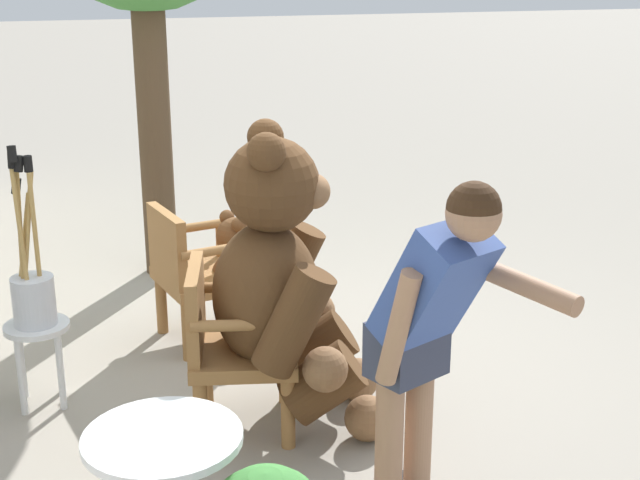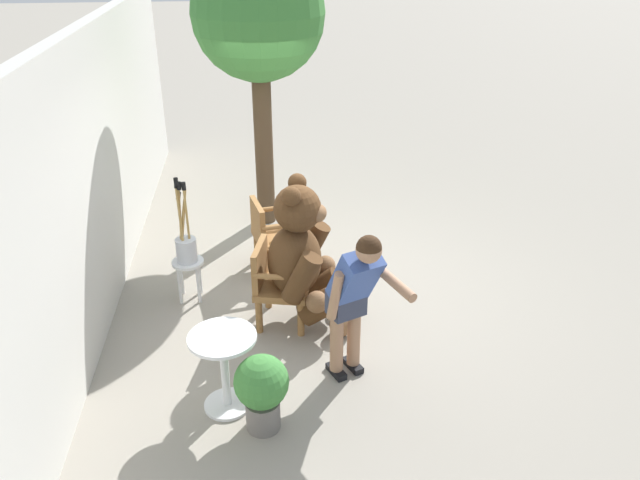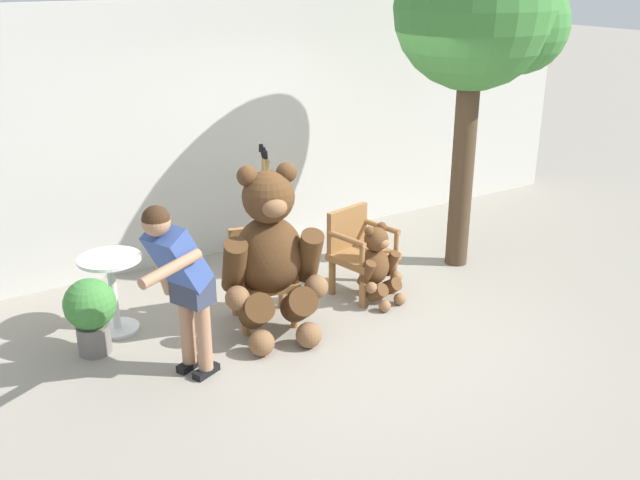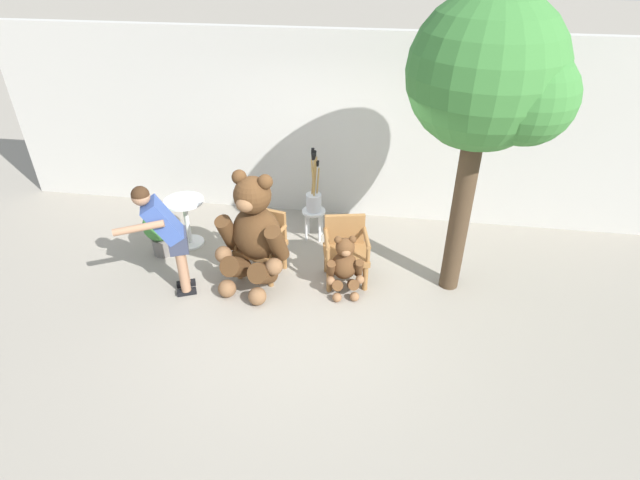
{
  "view_description": "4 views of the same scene",
  "coord_description": "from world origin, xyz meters",
  "px_view_note": "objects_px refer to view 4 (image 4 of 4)",
  "views": [
    {
      "loc": [
        -4.56,
        1.37,
        2.3
      ],
      "look_at": [
        0.0,
        -0.02,
        0.77
      ],
      "focal_mm": 50.0,
      "sensor_mm": 36.0,
      "label": 1
    },
    {
      "loc": [
        -5.95,
        0.75,
        3.66
      ],
      "look_at": [
        -0.33,
        0.15,
        0.8
      ],
      "focal_mm": 35.0,
      "sensor_mm": 36.0,
      "label": 2
    },
    {
      "loc": [
        -3.27,
        -4.79,
        3.13
      ],
      "look_at": [
        -0.02,
        0.43,
        0.74
      ],
      "focal_mm": 40.0,
      "sensor_mm": 36.0,
      "label": 3
    },
    {
      "loc": [
        1.01,
        -4.72,
        4.03
      ],
      "look_at": [
        0.3,
        0.06,
        0.92
      ],
      "focal_mm": 28.0,
      "sensor_mm": 36.0,
      "label": 4
    }
  ],
  "objects_px": {
    "wooden_chair_right": "(346,248)",
    "round_side_table": "(186,217)",
    "brush_bucket": "(314,198)",
    "white_stool": "(314,217)",
    "patio_tree": "(492,80)",
    "wooden_chair_left": "(263,242)",
    "teddy_bear_large": "(254,233)",
    "teddy_bear_small": "(345,266)",
    "potted_plant": "(160,229)",
    "person_visitor": "(166,231)"
  },
  "relations": [
    {
      "from": "wooden_chair_left",
      "to": "patio_tree",
      "type": "relative_size",
      "value": 0.24
    },
    {
      "from": "teddy_bear_large",
      "to": "patio_tree",
      "type": "bearing_deg",
      "value": 5.83
    },
    {
      "from": "person_visitor",
      "to": "round_side_table",
      "type": "height_order",
      "value": "person_visitor"
    },
    {
      "from": "white_stool",
      "to": "teddy_bear_large",
      "type": "bearing_deg",
      "value": -115.38
    },
    {
      "from": "teddy_bear_large",
      "to": "teddy_bear_small",
      "type": "distance_m",
      "value": 1.21
    },
    {
      "from": "teddy_bear_large",
      "to": "white_stool",
      "type": "bearing_deg",
      "value": 64.62
    },
    {
      "from": "brush_bucket",
      "to": "potted_plant",
      "type": "relative_size",
      "value": 1.4
    },
    {
      "from": "teddy_bear_small",
      "to": "brush_bucket",
      "type": "xyz_separation_m",
      "value": [
        -0.58,
        1.21,
        0.28
      ]
    },
    {
      "from": "wooden_chair_right",
      "to": "brush_bucket",
      "type": "relative_size",
      "value": 0.9
    },
    {
      "from": "wooden_chair_left",
      "to": "round_side_table",
      "type": "xyz_separation_m",
      "value": [
        -1.25,
        0.49,
        -0.01
      ]
    },
    {
      "from": "wooden_chair_right",
      "to": "brush_bucket",
      "type": "distance_m",
      "value": 1.11
    },
    {
      "from": "wooden_chair_left",
      "to": "wooden_chair_right",
      "type": "bearing_deg",
      "value": 0.01
    },
    {
      "from": "person_visitor",
      "to": "white_stool",
      "type": "bearing_deg",
      "value": 45.09
    },
    {
      "from": "wooden_chair_right",
      "to": "round_side_table",
      "type": "xyz_separation_m",
      "value": [
        -2.34,
        0.49,
        -0.01
      ]
    },
    {
      "from": "wooden_chair_left",
      "to": "patio_tree",
      "type": "bearing_deg",
      "value": -0.01
    },
    {
      "from": "teddy_bear_small",
      "to": "brush_bucket",
      "type": "relative_size",
      "value": 0.84
    },
    {
      "from": "wooden_chair_right",
      "to": "teddy_bear_large",
      "type": "xyz_separation_m",
      "value": [
        -1.13,
        -0.26,
        0.29
      ]
    },
    {
      "from": "brush_bucket",
      "to": "potted_plant",
      "type": "xyz_separation_m",
      "value": [
        -2.06,
        -0.74,
        -0.27
      ]
    },
    {
      "from": "wooden_chair_left",
      "to": "teddy_bear_large",
      "type": "distance_m",
      "value": 0.4
    },
    {
      "from": "wooden_chair_right",
      "to": "white_stool",
      "type": "distance_m",
      "value": 1.09
    },
    {
      "from": "round_side_table",
      "to": "potted_plant",
      "type": "bearing_deg",
      "value": -133.24
    },
    {
      "from": "teddy_bear_large",
      "to": "brush_bucket",
      "type": "height_order",
      "value": "teddy_bear_large"
    },
    {
      "from": "wooden_chair_left",
      "to": "patio_tree",
      "type": "height_order",
      "value": "patio_tree"
    },
    {
      "from": "potted_plant",
      "to": "person_visitor",
      "type": "bearing_deg",
      "value": -57.1
    },
    {
      "from": "brush_bucket",
      "to": "potted_plant",
      "type": "bearing_deg",
      "value": -160.31
    },
    {
      "from": "teddy_bear_small",
      "to": "person_visitor",
      "type": "relative_size",
      "value": 0.53
    },
    {
      "from": "brush_bucket",
      "to": "patio_tree",
      "type": "xyz_separation_m",
      "value": [
        1.99,
        -0.93,
        1.99
      ]
    },
    {
      "from": "patio_tree",
      "to": "wooden_chair_right",
      "type": "bearing_deg",
      "value": 179.98
    },
    {
      "from": "brush_bucket",
      "to": "patio_tree",
      "type": "distance_m",
      "value": 2.96
    },
    {
      "from": "potted_plant",
      "to": "wooden_chair_left",
      "type": "bearing_deg",
      "value": -7.22
    },
    {
      "from": "teddy_bear_small",
      "to": "brush_bucket",
      "type": "height_order",
      "value": "brush_bucket"
    },
    {
      "from": "wooden_chair_left",
      "to": "potted_plant",
      "type": "relative_size",
      "value": 1.26
    },
    {
      "from": "wooden_chair_left",
      "to": "patio_tree",
      "type": "xyz_separation_m",
      "value": [
        2.52,
        -0.0,
        2.19
      ]
    },
    {
      "from": "teddy_bear_large",
      "to": "round_side_table",
      "type": "height_order",
      "value": "teddy_bear_large"
    },
    {
      "from": "wooden_chair_left",
      "to": "person_visitor",
      "type": "distance_m",
      "value": 1.26
    },
    {
      "from": "white_stool",
      "to": "potted_plant",
      "type": "relative_size",
      "value": 0.68
    },
    {
      "from": "round_side_table",
      "to": "teddy_bear_large",
      "type": "bearing_deg",
      "value": -31.8
    },
    {
      "from": "white_stool",
      "to": "brush_bucket",
      "type": "relative_size",
      "value": 0.48
    },
    {
      "from": "teddy_bear_large",
      "to": "white_stool",
      "type": "height_order",
      "value": "teddy_bear_large"
    },
    {
      "from": "round_side_table",
      "to": "patio_tree",
      "type": "relative_size",
      "value": 0.2
    },
    {
      "from": "brush_bucket",
      "to": "round_side_table",
      "type": "xyz_separation_m",
      "value": [
        -1.78,
        -0.44,
        -0.22
      ]
    },
    {
      "from": "white_stool",
      "to": "patio_tree",
      "type": "distance_m",
      "value": 3.18
    },
    {
      "from": "patio_tree",
      "to": "potted_plant",
      "type": "xyz_separation_m",
      "value": [
        -4.05,
        0.19,
        -2.26
      ]
    },
    {
      "from": "wooden_chair_left",
      "to": "person_visitor",
      "type": "xyz_separation_m",
      "value": [
        -1.0,
        -0.61,
        0.44
      ]
    },
    {
      "from": "wooden_chair_left",
      "to": "teddy_bear_large",
      "type": "relative_size",
      "value": 0.56
    },
    {
      "from": "wooden_chair_right",
      "to": "person_visitor",
      "type": "xyz_separation_m",
      "value": [
        -2.1,
        -0.61,
        0.44
      ]
    },
    {
      "from": "teddy_bear_small",
      "to": "white_stool",
      "type": "distance_m",
      "value": 1.35
    },
    {
      "from": "teddy_bear_large",
      "to": "teddy_bear_small",
      "type": "height_order",
      "value": "teddy_bear_large"
    },
    {
      "from": "brush_bucket",
      "to": "patio_tree",
      "type": "relative_size",
      "value": 0.27
    },
    {
      "from": "white_stool",
      "to": "brush_bucket",
      "type": "distance_m",
      "value": 0.31
    }
  ]
}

